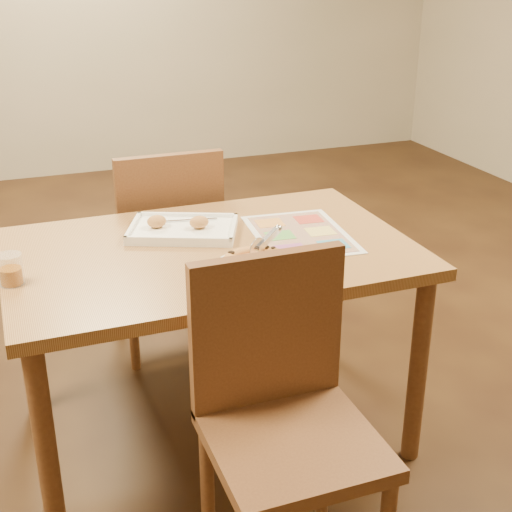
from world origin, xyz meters
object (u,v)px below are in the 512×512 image
object	(u,v)px
dining_table	(210,271)
pizza_cutter	(265,242)
menu	(300,234)
appetizer_tray	(182,229)
glass_tumbler	(11,271)
chair_near	(280,385)
pizza	(258,263)
chair_far	(167,229)
plate	(256,269)

from	to	relation	value
dining_table	pizza_cutter	world-z (taller)	pizza_cutter
dining_table	menu	bearing A→B (deg)	0.15
appetizer_tray	glass_tumbler	bearing A→B (deg)	-159.09
appetizer_tray	menu	distance (m)	0.40
chair_near	glass_tumbler	distance (m)	0.84
pizza	glass_tumbler	xyz separation A→B (m)	(-0.69, 0.17, 0.01)
pizza	pizza_cutter	distance (m)	0.07
dining_table	menu	size ratio (longest dim) A/B	3.01
dining_table	chair_far	distance (m)	0.61
pizza	glass_tumbler	size ratio (longest dim) A/B	2.41
plate	pizza	distance (m)	0.02
chair_near	appetizer_tray	xyz separation A→B (m)	(-0.05, 0.75, 0.17)
glass_tumbler	menu	xyz separation A→B (m)	(0.93, 0.06, -0.04)
chair_near	menu	distance (m)	0.70
glass_tumbler	dining_table	bearing A→B (deg)	5.91
dining_table	appetizer_tray	world-z (taller)	appetizer_tray
appetizer_tray	menu	world-z (taller)	appetizer_tray
dining_table	plate	size ratio (longest dim) A/B	4.90
dining_table	pizza	size ratio (longest dim) A/B	5.92
pizza	menu	bearing A→B (deg)	43.82
menu	dining_table	bearing A→B (deg)	-179.85
dining_table	glass_tumbler	distance (m)	0.63
chair_far	pizza_cutter	world-z (taller)	chair_far
menu	appetizer_tray	bearing A→B (deg)	157.83
plate	appetizer_tray	world-z (taller)	appetizer_tray
chair_far	pizza_cutter	distance (m)	0.84
chair_far	plate	bearing A→B (deg)	95.13
chair_far	menu	bearing A→B (deg)	118.09
chair_far	plate	world-z (taller)	chair_far
glass_tumbler	menu	size ratio (longest dim) A/B	0.21
chair_near	appetizer_tray	world-z (taller)	chair_near
chair_near	menu	world-z (taller)	chair_near
pizza	menu	xyz separation A→B (m)	(0.24, 0.23, -0.02)
plate	pizza	size ratio (longest dim) A/B	1.21
plate	glass_tumbler	xyz separation A→B (m)	(-0.69, 0.16, 0.03)
plate	glass_tumbler	world-z (taller)	glass_tumbler
chair_near	menu	size ratio (longest dim) A/B	1.09
pizza	appetizer_tray	xyz separation A→B (m)	(-0.13, 0.38, -0.01)
dining_table	glass_tumbler	size ratio (longest dim) A/B	14.29
dining_table	chair_far	xyz separation A→B (m)	(-0.00, 0.60, -0.07)
dining_table	pizza_cutter	xyz separation A→B (m)	(0.12, -0.19, 0.16)
chair_far	glass_tumbler	distance (m)	0.93
pizza_cutter	menu	world-z (taller)	pizza_cutter
chair_far	pizza_cutter	size ratio (longest dim) A/B	3.78
chair_near	pizza_cutter	xyz separation A→B (m)	(0.12, 0.41, 0.23)
plate	menu	bearing A→B (deg)	42.97
chair_far	pizza	distance (m)	0.85
pizza_cutter	menu	bearing A→B (deg)	14.96
glass_tumbler	chair_far	bearing A→B (deg)	47.31
appetizer_tray	menu	bearing A→B (deg)	-22.17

